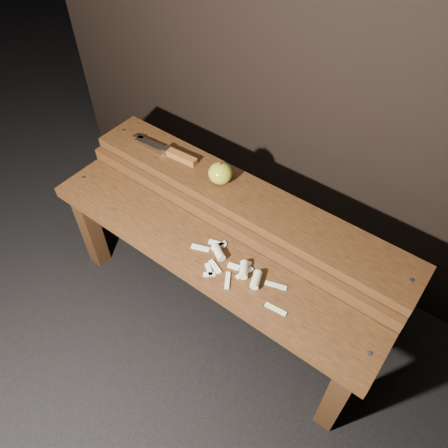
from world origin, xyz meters
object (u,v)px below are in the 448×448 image
Objects in this scene: bench_rear_tier at (243,213)px; apple at (220,173)px; knife at (174,154)px; bench_front_tier at (201,266)px.

bench_rear_tier is 0.16m from apple.
knife reaches higher than bench_rear_tier.
bench_front_tier is 14.12× the size of apple.
apple reaches higher than bench_rear_tier.
bench_front_tier is at bearing -66.90° from apple.
bench_rear_tier is 4.18× the size of knife.
bench_rear_tier is at bearing 90.00° from bench_front_tier.
knife is at bearing 142.83° from bench_front_tier.
knife is (-0.31, 0.01, 0.10)m from bench_rear_tier.
apple is at bearing -0.85° from knife.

